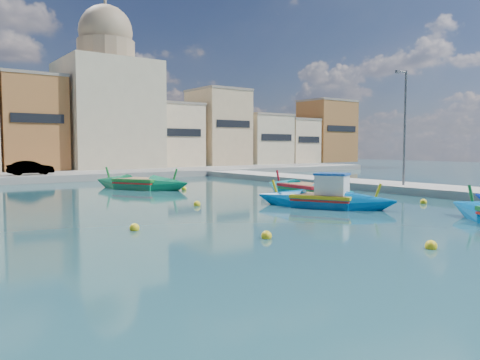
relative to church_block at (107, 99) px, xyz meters
name	(u,v)px	position (x,y,z in m)	size (l,w,h in m)	color
ground	(249,236)	(-10.00, -40.00, -8.41)	(160.00, 160.00, 0.00)	#15353F
north_quay	(32,177)	(-10.00, -8.00, -8.11)	(80.00, 8.00, 0.60)	gray
north_townhouses	(80,129)	(-3.32, -0.64, -3.41)	(83.20, 7.87, 10.19)	beige
church_block	(107,99)	(0.00, 0.00, 0.00)	(10.00, 10.00, 19.10)	#C4B592
quay_street_lamp	(404,127)	(7.44, -34.00, -4.07)	(1.18, 0.16, 8.00)	#595B60
luzzu_blue_cabin	(324,201)	(-2.36, -36.22, -8.09)	(5.06, 7.44, 2.64)	#005AA3
luzzu_cyan_mid	(306,191)	(0.86, -31.65, -8.14)	(2.80, 8.68, 2.52)	#00829B
luzzu_green	(140,185)	(-5.62, -21.34, -8.13)	(5.85, 8.35, 2.63)	#0A6E45
mooring_buoys	(211,212)	(-8.18, -34.76, -8.33)	(23.50, 21.22, 0.36)	yellow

